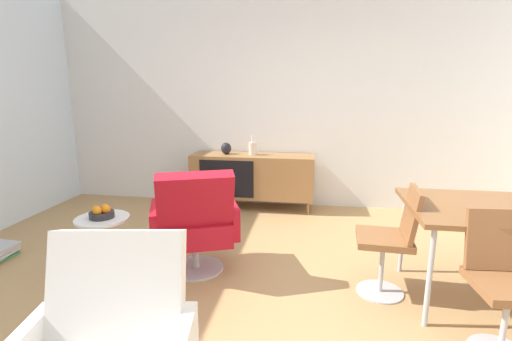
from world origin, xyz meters
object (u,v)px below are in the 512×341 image
object	(u,v)px
sideboard	(252,176)
side_table_round	(104,240)
dining_chair_front_left	(505,278)
dining_chair_near_window	(392,237)
fruit_bowl	(102,213)
vase_cobalt	(226,148)
vase_sculptural_dark	(253,148)
lounge_chair_red	(195,221)

from	to	relation	value
sideboard	side_table_round	bearing A→B (deg)	-114.64
dining_chair_front_left	dining_chair_near_window	xyz separation A→B (m)	(-0.53, 0.56, 0.00)
dining_chair_front_left	fruit_bowl	xyz separation A→B (m)	(-2.86, 0.49, 0.09)
dining_chair_front_left	dining_chair_near_window	bearing A→B (deg)	133.89
side_table_round	fruit_bowl	world-z (taller)	fruit_bowl
dining_chair_front_left	fruit_bowl	size ratio (longest dim) A/B	4.28
sideboard	vase_cobalt	world-z (taller)	vase_cobalt
vase_cobalt	dining_chair_near_window	bearing A→B (deg)	-48.25
vase_sculptural_dark	lounge_chair_red	xyz separation A→B (m)	(-0.19, -1.86, -0.34)
vase_sculptural_dark	fruit_bowl	distance (m)	2.25
dining_chair_front_left	fruit_bowl	world-z (taller)	dining_chair_front_left
sideboard	dining_chair_near_window	size ratio (longest dim) A/B	1.87
sideboard	vase_cobalt	distance (m)	0.50
fruit_bowl	sideboard	bearing A→B (deg)	65.36
vase_sculptural_dark	fruit_bowl	bearing A→B (deg)	-114.75
sideboard	vase_cobalt	bearing A→B (deg)	179.69
fruit_bowl	side_table_round	bearing A→B (deg)	74.21
side_table_round	sideboard	bearing A→B (deg)	65.36
vase_sculptural_dark	vase_cobalt	bearing A→B (deg)	180.00
sideboard	side_table_round	world-z (taller)	sideboard
vase_cobalt	side_table_round	size ratio (longest dim) A/B	0.29
dining_chair_front_left	vase_cobalt	bearing A→B (deg)	132.23
dining_chair_near_window	lounge_chair_red	distance (m)	1.59
vase_cobalt	dining_chair_front_left	xyz separation A→B (m)	(2.28, -2.51, -0.33)
dining_chair_front_left	side_table_round	distance (m)	2.91
dining_chair_near_window	fruit_bowl	bearing A→B (deg)	-178.30
dining_chair_front_left	lounge_chair_red	bearing A→B (deg)	162.89
sideboard	lounge_chair_red	distance (m)	1.87
vase_cobalt	dining_chair_near_window	distance (m)	2.65
vase_sculptural_dark	dining_chair_front_left	distance (m)	3.19
fruit_bowl	vase_sculptural_dark	bearing A→B (deg)	65.25
dining_chair_near_window	lounge_chair_red	world-z (taller)	lounge_chair_red
sideboard	dining_chair_near_window	bearing A→B (deg)	-54.41
dining_chair_front_left	side_table_round	bearing A→B (deg)	170.36
sideboard	vase_sculptural_dark	bearing A→B (deg)	18.16
vase_sculptural_dark	side_table_round	bearing A→B (deg)	-114.75
vase_sculptural_dark	sideboard	bearing A→B (deg)	-161.84
vase_sculptural_dark	lounge_chair_red	world-z (taller)	vase_sculptural_dark
dining_chair_front_left	lounge_chair_red	world-z (taller)	lounge_chair_red
sideboard	dining_chair_near_window	distance (m)	2.41
lounge_chair_red	dining_chair_front_left	bearing A→B (deg)	-17.11
vase_cobalt	lounge_chair_red	xyz separation A→B (m)	(0.16, -1.86, -0.33)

